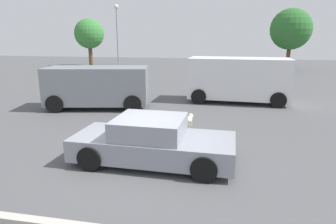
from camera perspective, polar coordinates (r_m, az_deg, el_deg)
ground_plane at (r=8.16m, az=-4.03°, el=-9.63°), size 80.00×80.00×0.00m
sedan_foreground at (r=7.97m, az=-2.97°, el=-5.76°), size 4.32×1.99×1.24m
dog at (r=11.15m, az=4.08°, el=-1.39°), size 0.33×0.69×0.46m
van_white at (r=15.70m, az=13.42°, el=6.30°), size 5.08×2.32×2.27m
suv_dark at (r=14.31m, az=-13.42°, el=4.93°), size 4.95×2.81×1.95m
light_post_near at (r=30.78m, az=-9.83°, el=16.03°), size 0.44×0.44×6.37m
tree_back_left at (r=32.64m, az=22.64°, el=14.54°), size 4.02×4.02×6.05m
tree_back_center at (r=35.71m, az=-14.97°, el=14.38°), size 3.33×3.33×5.32m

